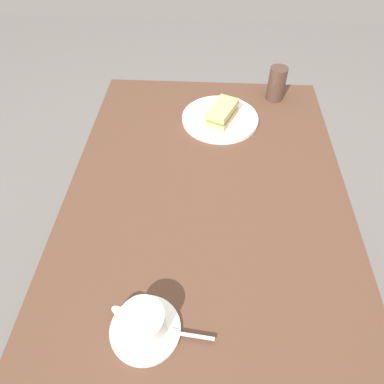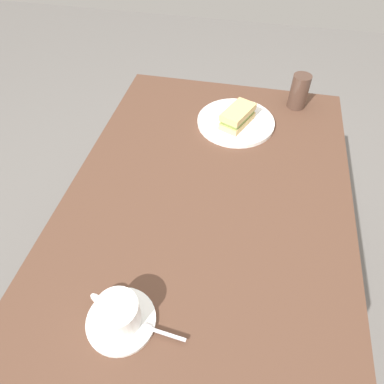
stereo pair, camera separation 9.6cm
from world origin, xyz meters
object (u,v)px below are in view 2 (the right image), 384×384
object	(u,v)px
sandwich_plate	(236,122)
drinking_glass	(299,91)
sandwich_front	(238,116)
coffee_cup	(118,312)
coffee_saucer	(121,321)
spoon	(156,330)
dining_table	(207,213)

from	to	relation	value
sandwich_plate	drinking_glass	size ratio (longest dim) A/B	2.17
drinking_glass	sandwich_front	bearing A→B (deg)	-49.81
sandwich_plate	coffee_cup	world-z (taller)	coffee_cup
coffee_saucer	spoon	world-z (taller)	spoon
sandwich_plate	drinking_glass	distance (m)	0.26
sandwich_plate	spoon	world-z (taller)	spoon
coffee_saucer	drinking_glass	bearing A→B (deg)	158.18
sandwich_front	coffee_saucer	xyz separation A→B (m)	(0.72, -0.16, -0.04)
drinking_glass	spoon	bearing A→B (deg)	-17.14
dining_table	drinking_glass	distance (m)	0.57
dining_table	sandwich_front	world-z (taller)	sandwich_front
coffee_saucer	coffee_cup	bearing A→B (deg)	-109.23
dining_table	coffee_saucer	distance (m)	0.42
coffee_saucer	drinking_glass	size ratio (longest dim) A/B	1.22
coffee_saucer	spoon	xyz separation A→B (m)	(0.01, 0.08, 0.01)
sandwich_plate	coffee_cup	distance (m)	0.76
sandwich_plate	drinking_glass	bearing A→B (deg)	126.36
sandwich_front	coffee_saucer	distance (m)	0.74
sandwich_front	drinking_glass	world-z (taller)	drinking_glass
coffee_cup	spoon	size ratio (longest dim) A/B	1.17
coffee_cup	dining_table	bearing A→B (deg)	163.11
dining_table	coffee_saucer	world-z (taller)	coffee_saucer
dining_table	sandwich_front	bearing A→B (deg)	172.90
sandwich_front	coffee_saucer	world-z (taller)	sandwich_front
dining_table	sandwich_plate	xyz separation A→B (m)	(-0.34, 0.04, 0.09)
coffee_saucer	sandwich_front	bearing A→B (deg)	167.58
coffee_cup	spoon	distance (m)	0.09
sandwich_plate	spoon	xyz separation A→B (m)	(0.75, -0.07, 0.01)
sandwich_front	coffee_saucer	bearing A→B (deg)	-12.42
dining_table	spoon	distance (m)	0.42
coffee_saucer	coffee_cup	xyz separation A→B (m)	(-0.00, -0.00, 0.04)
sandwich_front	coffee_cup	size ratio (longest dim) A/B	1.26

